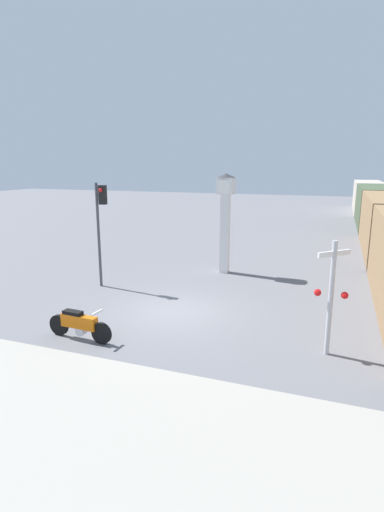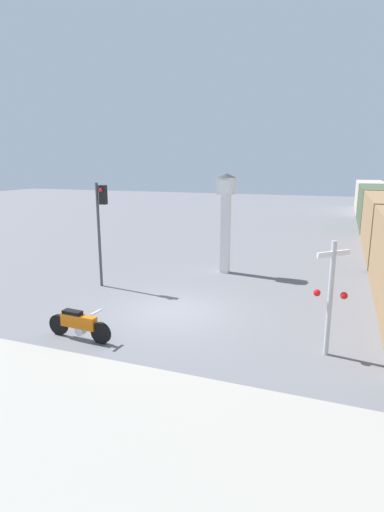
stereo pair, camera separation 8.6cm
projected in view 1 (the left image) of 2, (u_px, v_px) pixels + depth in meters
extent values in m
plane|color=slate|center=(173.00, 312.00, 14.58)|extent=(120.00, 120.00, 0.00)
cube|color=#9E998E|center=(35.00, 429.00, 8.02)|extent=(36.00, 6.00, 0.10)
cylinder|color=black|center=(101.00, 333.00, 11.90)|extent=(0.67, 0.15, 0.67)
cylinder|color=black|center=(59.00, 325.00, 12.52)|extent=(0.67, 0.15, 0.67)
cube|color=orange|center=(79.00, 322.00, 12.16)|extent=(1.24, 0.31, 0.40)
cube|color=black|center=(73.00, 313.00, 12.18)|extent=(0.64, 0.29, 0.11)
cylinder|color=silver|center=(81.00, 330.00, 12.20)|extent=(0.32, 0.24, 0.31)
cube|color=silver|center=(97.00, 312.00, 11.80)|extent=(0.09, 0.49, 0.04)
cube|color=white|center=(225.00, 234.00, 19.53)|extent=(0.41, 0.41, 3.87)
cube|color=white|center=(226.00, 186.00, 19.01)|extent=(0.78, 0.78, 0.78)
cylinder|color=white|center=(224.00, 186.00, 18.65)|extent=(0.62, 0.02, 0.62)
cone|color=#333338|center=(226.00, 175.00, 18.90)|extent=(0.93, 0.93, 0.20)
cube|color=#425138|center=(375.00, 206.00, 34.86)|extent=(2.80, 10.87, 3.40)
cube|color=#ADA393|center=(367.00, 197.00, 45.36)|extent=(2.80, 10.87, 3.40)
cylinder|color=#47474C|center=(99.00, 236.00, 17.19)|extent=(0.12, 0.12, 4.51)
cube|color=black|center=(103.00, 195.00, 16.70)|extent=(0.28, 0.24, 0.80)
sphere|color=red|center=(100.00, 190.00, 16.51)|extent=(0.16, 0.16, 0.16)
cylinder|color=#B7B7BC|center=(331.00, 299.00, 10.97)|extent=(0.14, 0.14, 3.27)
cube|color=white|center=(334.00, 253.00, 10.68)|extent=(0.82, 0.82, 0.14)
sphere|color=red|center=(318.00, 293.00, 11.01)|extent=(0.20, 0.20, 0.20)
sphere|color=red|center=(345.00, 295.00, 10.77)|extent=(0.20, 0.20, 0.20)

